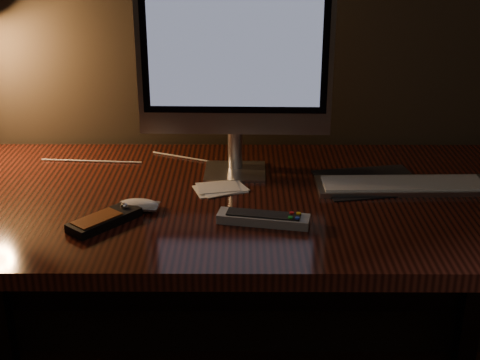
{
  "coord_description": "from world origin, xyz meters",
  "views": [
    {
      "loc": [
        0.03,
        0.37,
        1.4
      ],
      "look_at": [
        0.02,
        1.73,
        0.84
      ],
      "focal_mm": 50.0,
      "sensor_mm": 36.0,
      "label": 1
    }
  ],
  "objects_px": {
    "keyboard": "(403,185)",
    "media_remote": "(104,219)",
    "mouse": "(139,206)",
    "monitor": "(235,60)",
    "tv_remote": "(263,218)",
    "desk": "(233,230)"
  },
  "relations": [
    {
      "from": "mouse",
      "to": "media_remote",
      "type": "relative_size",
      "value": 0.56
    },
    {
      "from": "tv_remote",
      "to": "desk",
      "type": "bearing_deg",
      "value": 118.51
    },
    {
      "from": "keyboard",
      "to": "media_remote",
      "type": "relative_size",
      "value": 2.58
    },
    {
      "from": "monitor",
      "to": "tv_remote",
      "type": "relative_size",
      "value": 2.43
    },
    {
      "from": "desk",
      "to": "keyboard",
      "type": "height_order",
      "value": "keyboard"
    },
    {
      "from": "monitor",
      "to": "tv_remote",
      "type": "distance_m",
      "value": 0.42
    },
    {
      "from": "media_remote",
      "to": "keyboard",
      "type": "bearing_deg",
      "value": -32.81
    },
    {
      "from": "monitor",
      "to": "tv_remote",
      "type": "height_order",
      "value": "monitor"
    },
    {
      "from": "desk",
      "to": "tv_remote",
      "type": "distance_m",
      "value": 0.27
    },
    {
      "from": "desk",
      "to": "tv_remote",
      "type": "bearing_deg",
      "value": -72.33
    },
    {
      "from": "monitor",
      "to": "mouse",
      "type": "distance_m",
      "value": 0.43
    },
    {
      "from": "desk",
      "to": "mouse",
      "type": "xyz_separation_m",
      "value": [
        -0.21,
        -0.16,
        0.14
      ]
    },
    {
      "from": "keyboard",
      "to": "media_remote",
      "type": "bearing_deg",
      "value": -164.93
    },
    {
      "from": "keyboard",
      "to": "tv_remote",
      "type": "xyz_separation_m",
      "value": [
        -0.35,
        -0.2,
        0.0
      ]
    },
    {
      "from": "keyboard",
      "to": "media_remote",
      "type": "xyz_separation_m",
      "value": [
        -0.7,
        -0.21,
        0.0
      ]
    },
    {
      "from": "monitor",
      "to": "media_remote",
      "type": "bearing_deg",
      "value": -131.79
    },
    {
      "from": "mouse",
      "to": "tv_remote",
      "type": "relative_size",
      "value": 0.45
    },
    {
      "from": "keyboard",
      "to": "tv_remote",
      "type": "height_order",
      "value": "tv_remote"
    },
    {
      "from": "monitor",
      "to": "mouse",
      "type": "bearing_deg",
      "value": -132.6
    },
    {
      "from": "desk",
      "to": "keyboard",
      "type": "relative_size",
      "value": 3.73
    },
    {
      "from": "keyboard",
      "to": "monitor",
      "type": "bearing_deg",
      "value": 165.59
    },
    {
      "from": "tv_remote",
      "to": "mouse",
      "type": "bearing_deg",
      "value": 177.42
    }
  ]
}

